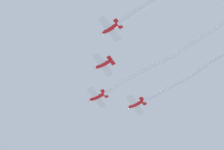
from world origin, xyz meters
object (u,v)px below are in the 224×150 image
object	(u,v)px
airplane_lead	(97,97)
airplane_right_wing	(135,105)
airplane_left_wing	(103,64)
airplane_slot	(110,29)

from	to	relation	value
airplane_lead	airplane_right_wing	bearing A→B (deg)	-135.45
airplane_lead	airplane_left_wing	distance (m)	8.44
airplane_left_wing	airplane_slot	bearing A→B (deg)	129.43
airplane_left_wing	airplane_right_wing	world-z (taller)	airplane_right_wing
airplane_right_wing	airplane_slot	bearing A→B (deg)	103.70
airplane_lead	airplane_slot	world-z (taller)	airplane_lead
airplane_left_wing	airplane_slot	distance (m)	8.44
airplane_lead	airplane_slot	xyz separation A→B (m)	(4.70, -16.21, -0.30)
airplane_lead	airplane_slot	bearing A→B (deg)	128.55
airplane_right_wing	airplane_left_wing	bearing A→B (deg)	86.99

